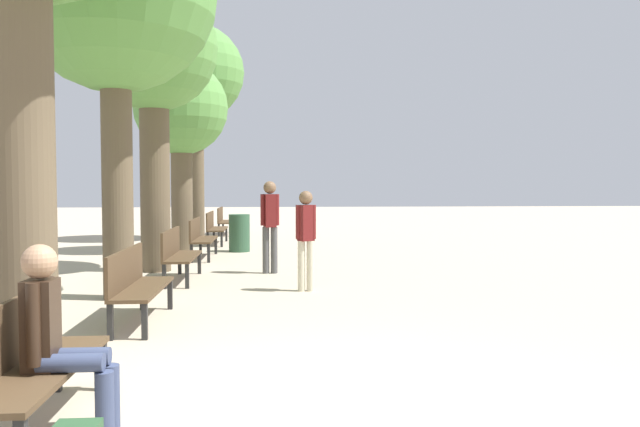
{
  "coord_description": "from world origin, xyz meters",
  "views": [
    {
      "loc": [
        0.02,
        -4.23,
        1.66
      ],
      "look_at": [
        0.84,
        6.97,
        1.12
      ],
      "focal_mm": 35.0,
      "sensor_mm": 36.0,
      "label": 1
    }
  ],
  "objects_px": {
    "bench_row_0": "(27,356)",
    "tree_row_4": "(196,75)",
    "person_seated": "(59,334)",
    "trash_bin": "(239,233)",
    "bench_row_5": "(224,219)",
    "bench_row_4": "(214,226)",
    "bench_row_2": "(177,251)",
    "pedestrian_mid": "(306,234)",
    "bench_row_1": "(135,281)",
    "tree_row_3": "(181,113)",
    "bench_row_3": "(200,235)",
    "pedestrian_near": "(270,221)",
    "tree_row_2": "(154,57)"
  },
  "relations": [
    {
      "from": "bench_row_4",
      "to": "person_seated",
      "type": "distance_m",
      "value": 13.04
    },
    {
      "from": "bench_row_5",
      "to": "tree_row_3",
      "type": "bearing_deg",
      "value": -96.67
    },
    {
      "from": "person_seated",
      "to": "trash_bin",
      "type": "bearing_deg",
      "value": 87.07
    },
    {
      "from": "tree_row_3",
      "to": "bench_row_3",
      "type": "bearing_deg",
      "value": -67.14
    },
    {
      "from": "bench_row_3",
      "to": "pedestrian_mid",
      "type": "relative_size",
      "value": 1.1
    },
    {
      "from": "bench_row_3",
      "to": "tree_row_3",
      "type": "relative_size",
      "value": 0.37
    },
    {
      "from": "tree_row_4",
      "to": "trash_bin",
      "type": "bearing_deg",
      "value": -66.69
    },
    {
      "from": "bench_row_2",
      "to": "bench_row_4",
      "type": "relative_size",
      "value": 1.0
    },
    {
      "from": "tree_row_3",
      "to": "tree_row_4",
      "type": "distance_m",
      "value": 3.44
    },
    {
      "from": "bench_row_5",
      "to": "person_seated",
      "type": "xyz_separation_m",
      "value": [
        0.23,
        -16.28,
        0.16
      ]
    },
    {
      "from": "bench_row_0",
      "to": "pedestrian_near",
      "type": "distance_m",
      "value": 7.46
    },
    {
      "from": "pedestrian_near",
      "to": "trash_bin",
      "type": "relative_size",
      "value": 1.88
    },
    {
      "from": "bench_row_1",
      "to": "bench_row_4",
      "type": "distance_m",
      "value": 9.73
    },
    {
      "from": "bench_row_2",
      "to": "bench_row_4",
      "type": "height_order",
      "value": "same"
    },
    {
      "from": "bench_row_2",
      "to": "bench_row_3",
      "type": "bearing_deg",
      "value": 90.0
    },
    {
      "from": "bench_row_4",
      "to": "bench_row_3",
      "type": "bearing_deg",
      "value": -90.0
    },
    {
      "from": "bench_row_1",
      "to": "trash_bin",
      "type": "xyz_separation_m",
      "value": [
        0.8,
        7.79,
        -0.05
      ]
    },
    {
      "from": "bench_row_2",
      "to": "bench_row_3",
      "type": "relative_size",
      "value": 1.0
    },
    {
      "from": "person_seated",
      "to": "trash_bin",
      "type": "xyz_separation_m",
      "value": [
        0.57,
        11.1,
        -0.22
      ]
    },
    {
      "from": "bench_row_1",
      "to": "tree_row_4",
      "type": "xyz_separation_m",
      "value": [
        -0.59,
        11.02,
        4.31
      ]
    },
    {
      "from": "bench_row_0",
      "to": "tree_row_3",
      "type": "relative_size",
      "value": 0.37
    },
    {
      "from": "pedestrian_near",
      "to": "pedestrian_mid",
      "type": "xyz_separation_m",
      "value": [
        0.57,
        -1.96,
        -0.09
      ]
    },
    {
      "from": "bench_row_5",
      "to": "bench_row_4",
      "type": "bearing_deg",
      "value": -90.0
    },
    {
      "from": "tree_row_4",
      "to": "pedestrian_mid",
      "type": "height_order",
      "value": "tree_row_4"
    },
    {
      "from": "bench_row_2",
      "to": "bench_row_1",
      "type": "bearing_deg",
      "value": -90.0
    },
    {
      "from": "bench_row_3",
      "to": "pedestrian_mid",
      "type": "xyz_separation_m",
      "value": [
        2.14,
        -4.42,
        0.38
      ]
    },
    {
      "from": "tree_row_2",
      "to": "person_seated",
      "type": "xyz_separation_m",
      "value": [
        0.82,
        -7.8,
        -3.37
      ]
    },
    {
      "from": "bench_row_4",
      "to": "tree_row_2",
      "type": "bearing_deg",
      "value": -96.47
    },
    {
      "from": "bench_row_0",
      "to": "bench_row_1",
      "type": "bearing_deg",
      "value": 90.0
    },
    {
      "from": "tree_row_2",
      "to": "trash_bin",
      "type": "relative_size",
      "value": 5.95
    },
    {
      "from": "bench_row_1",
      "to": "tree_row_2",
      "type": "relative_size",
      "value": 0.32
    },
    {
      "from": "person_seated",
      "to": "trash_bin",
      "type": "relative_size",
      "value": 1.39
    },
    {
      "from": "bench_row_0",
      "to": "tree_row_4",
      "type": "bearing_deg",
      "value": 92.38
    },
    {
      "from": "bench_row_0",
      "to": "trash_bin",
      "type": "relative_size",
      "value": 1.88
    },
    {
      "from": "pedestrian_near",
      "to": "pedestrian_mid",
      "type": "distance_m",
      "value": 2.04
    },
    {
      "from": "bench_row_4",
      "to": "tree_row_4",
      "type": "distance_m",
      "value": 4.54
    },
    {
      "from": "bench_row_5",
      "to": "pedestrian_near",
      "type": "relative_size",
      "value": 1.0
    },
    {
      "from": "bench_row_1",
      "to": "trash_bin",
      "type": "bearing_deg",
      "value": 84.15
    },
    {
      "from": "bench_row_5",
      "to": "tree_row_2",
      "type": "distance_m",
      "value": 9.21
    },
    {
      "from": "bench_row_0",
      "to": "person_seated",
      "type": "height_order",
      "value": "person_seated"
    },
    {
      "from": "tree_row_2",
      "to": "pedestrian_mid",
      "type": "bearing_deg",
      "value": -41.58
    },
    {
      "from": "trash_bin",
      "to": "bench_row_2",
      "type": "bearing_deg",
      "value": -99.96
    },
    {
      "from": "bench_row_4",
      "to": "tree_row_3",
      "type": "height_order",
      "value": "tree_row_3"
    },
    {
      "from": "bench_row_3",
      "to": "person_seated",
      "type": "relative_size",
      "value": 1.35
    },
    {
      "from": "pedestrian_mid",
      "to": "person_seated",
      "type": "bearing_deg",
      "value": -109.54
    },
    {
      "from": "bench_row_2",
      "to": "bench_row_0",
      "type": "bearing_deg",
      "value": -90.0
    },
    {
      "from": "bench_row_4",
      "to": "person_seated",
      "type": "bearing_deg",
      "value": -88.99
    },
    {
      "from": "bench_row_1",
      "to": "tree_row_3",
      "type": "relative_size",
      "value": 0.37
    },
    {
      "from": "trash_bin",
      "to": "bench_row_0",
      "type": "bearing_deg",
      "value": -94.14
    },
    {
      "from": "tree_row_2",
      "to": "tree_row_4",
      "type": "bearing_deg",
      "value": 90.0
    }
  ]
}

